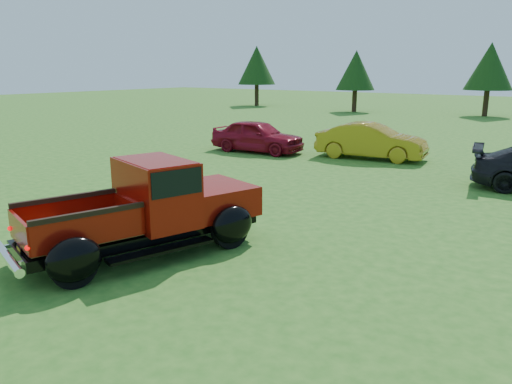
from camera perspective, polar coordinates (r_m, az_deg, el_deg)
ground at (r=8.96m, az=1.76°, el=-7.17°), size 120.00×120.00×0.00m
tree_far_west at (r=45.56m, az=0.08°, el=14.27°), size 3.33×3.33×5.20m
tree_west at (r=39.62m, az=11.34°, el=13.47°), size 2.94×2.94×4.60m
tree_mid_left at (r=38.70m, az=25.15°, el=12.86°), size 3.20×3.20×5.00m
pickup_truck at (r=9.21m, az=-11.24°, el=-1.70°), size 3.12×4.75×1.66m
show_car_red at (r=19.87m, az=0.16°, el=6.42°), size 3.85×1.79×1.28m
show_car_yellow at (r=18.84m, az=13.02°, el=5.69°), size 4.09×1.92×1.30m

